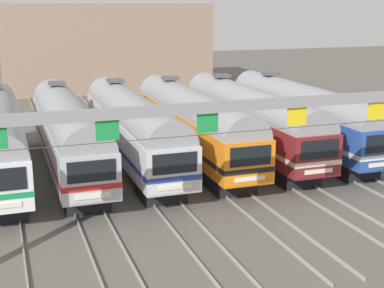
# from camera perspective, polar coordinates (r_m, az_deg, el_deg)

# --- Properties ---
(ground_plane) EXTENTS (160.00, 160.00, 0.00)m
(ground_plane) POSITION_cam_1_polar(r_m,az_deg,el_deg) (37.14, -2.88, -2.01)
(ground_plane) COLOR #5B564F
(track_bed) EXTENTS (21.85, 70.00, 0.15)m
(track_bed) POSITION_cam_1_polar(r_m,az_deg,el_deg) (53.22, -8.03, 2.93)
(track_bed) COLOR gray
(track_bed) RESTS_ON ground
(commuter_train_stainless) EXTENTS (2.88, 18.06, 5.05)m
(commuter_train_stainless) POSITION_cam_1_polar(r_m,az_deg,el_deg) (35.32, -12.49, 1.32)
(commuter_train_stainless) COLOR #B2B5BA
(commuter_train_stainless) RESTS_ON ground
(commuter_train_silver) EXTENTS (2.88, 18.06, 5.05)m
(commuter_train_silver) POSITION_cam_1_polar(r_m,az_deg,el_deg) (35.98, -6.05, 1.82)
(commuter_train_silver) COLOR silver
(commuter_train_silver) RESTS_ON ground
(commuter_train_orange) EXTENTS (2.88, 18.06, 5.05)m
(commuter_train_orange) POSITION_cam_1_polar(r_m,az_deg,el_deg) (37.08, 0.09, 2.27)
(commuter_train_orange) COLOR orange
(commuter_train_orange) RESTS_ON ground
(commuter_train_maroon) EXTENTS (2.88, 18.06, 5.05)m
(commuter_train_maroon) POSITION_cam_1_polar(r_m,az_deg,el_deg) (38.59, 5.81, 2.67)
(commuter_train_maroon) COLOR maroon
(commuter_train_maroon) RESTS_ON ground
(commuter_train_blue) EXTENTS (2.88, 18.06, 5.05)m
(commuter_train_blue) POSITION_cam_1_polar(r_m,az_deg,el_deg) (40.44, 11.06, 3.01)
(commuter_train_blue) COLOR #284C9E
(commuter_train_blue) RESTS_ON ground
(catenary_gantry) EXTENTS (25.59, 0.44, 6.97)m
(catenary_gantry) POSITION_cam_1_polar(r_m,az_deg,el_deg) (23.54, 6.22, 1.81)
(catenary_gantry) COLOR gray
(catenary_gantry) RESTS_ON ground
(maintenance_building) EXTENTS (24.24, 10.00, 10.18)m
(maintenance_building) POSITION_cam_1_polar(r_m,az_deg,el_deg) (70.06, -8.81, 9.75)
(maintenance_building) COLOR gray
(maintenance_building) RESTS_ON ground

